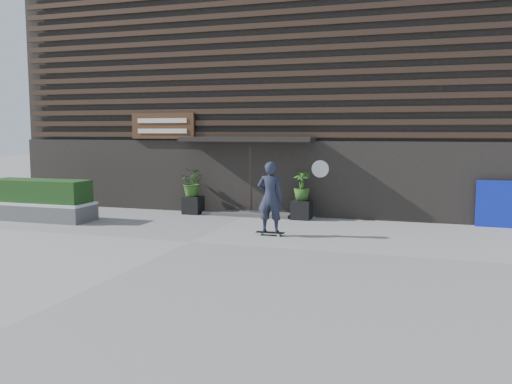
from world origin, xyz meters
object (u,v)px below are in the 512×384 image
(skateboarder, at_px, (270,197))
(planter_pot_right, at_px, (301,210))
(planter_pot_left, at_px, (193,205))
(blue_tarp, at_px, (503,204))
(raised_bed, at_px, (40,212))

(skateboarder, bearing_deg, planter_pot_right, 86.33)
(planter_pot_right, bearing_deg, planter_pot_left, 180.00)
(blue_tarp, bearing_deg, skateboarder, -150.71)
(skateboarder, bearing_deg, blue_tarp, 27.87)
(planter_pot_right, relative_size, blue_tarp, 0.41)
(blue_tarp, bearing_deg, planter_pot_left, -176.82)
(planter_pot_left, bearing_deg, planter_pot_right, 0.00)
(planter_pot_right, distance_m, skateboarder, 3.05)
(planter_pot_right, relative_size, raised_bed, 0.17)
(planter_pot_left, bearing_deg, blue_tarp, 1.76)
(blue_tarp, distance_m, skateboarder, 6.95)
(planter_pot_right, distance_m, blue_tarp, 5.97)
(raised_bed, distance_m, skateboarder, 7.79)
(raised_bed, distance_m, blue_tarp, 14.20)
(raised_bed, xyz_separation_m, skateboarder, (7.75, -0.32, 0.80))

